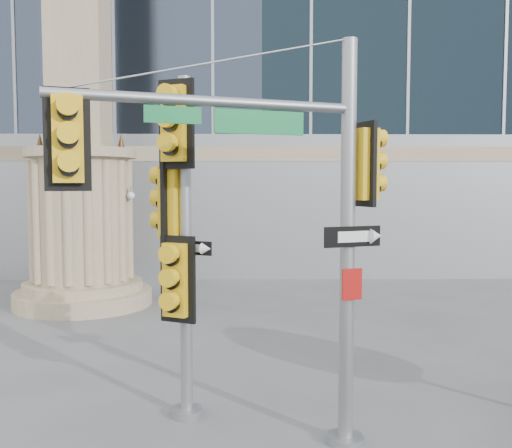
{
  "coord_description": "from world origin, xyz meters",
  "views": [
    {
      "loc": [
        -0.74,
        -9.58,
        3.97
      ],
      "look_at": [
        -0.49,
        2.0,
        3.15
      ],
      "focal_mm": 40.0,
      "sensor_mm": 36.0,
      "label": 1
    }
  ],
  "objects": [
    {
      "name": "ground",
      "position": [
        0.0,
        0.0,
        0.0
      ],
      "size": [
        120.0,
        120.0,
        0.0
      ],
      "primitive_type": "plane",
      "color": "#545456",
      "rests_on": "ground"
    },
    {
      "name": "monument",
      "position": [
        -6.0,
        9.0,
        5.52
      ],
      "size": [
        4.4,
        4.4,
        16.6
      ],
      "color": "gray",
      "rests_on": "ground"
    },
    {
      "name": "main_signal_pole",
      "position": [
        -0.22,
        -1.5,
        3.77
      ],
      "size": [
        4.53,
        1.98,
        6.09
      ],
      "rotation": [
        0.0,
        0.0,
        0.35
      ],
      "color": "slate",
      "rests_on": "ground"
    },
    {
      "name": "secondary_signal_pole",
      "position": [
        -1.83,
        -0.15,
        3.37
      ],
      "size": [
        0.97,
        0.97,
        5.73
      ],
      "rotation": [
        0.0,
        0.0,
        -0.43
      ],
      "color": "slate",
      "rests_on": "ground"
    }
  ]
}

